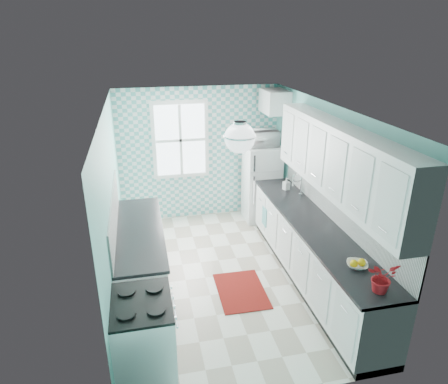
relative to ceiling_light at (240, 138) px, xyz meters
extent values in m
cube|color=silver|center=(0.00, 0.80, -2.33)|extent=(3.00, 4.40, 0.02)
cube|color=white|center=(0.00, 0.80, 0.19)|extent=(3.00, 4.40, 0.02)
cube|color=#6DC3B9|center=(0.00, 3.01, -1.07)|extent=(3.00, 0.02, 2.50)
cube|color=#6DC3B9|center=(0.00, -1.41, -1.07)|extent=(3.00, 0.02, 2.50)
cube|color=#6DC3B9|center=(-1.51, 0.80, -1.07)|extent=(0.02, 4.40, 2.50)
cube|color=#6DC3B9|center=(1.51, 0.80, -1.07)|extent=(0.02, 4.40, 2.50)
cube|color=#54AEAC|center=(0.00, 2.99, -1.07)|extent=(3.00, 0.01, 2.50)
cube|color=white|center=(-0.35, 2.96, -0.77)|extent=(1.04, 0.05, 1.44)
cube|color=white|center=(-0.35, 2.95, -0.77)|extent=(0.90, 0.02, 1.30)
cube|color=white|center=(1.49, 0.40, -1.13)|extent=(0.02, 3.60, 0.51)
cube|color=white|center=(-1.49, 0.73, -1.13)|extent=(0.02, 2.15, 0.51)
cube|color=white|center=(1.33, 0.20, -0.42)|extent=(0.33, 3.20, 0.90)
cube|color=white|center=(1.30, 2.63, -0.07)|extent=(0.40, 0.74, 0.40)
cylinder|color=silver|center=(0.00, 0.00, 0.16)|extent=(0.14, 0.14, 0.04)
cylinder|color=silver|center=(0.00, 0.00, 0.09)|extent=(0.02, 0.02, 0.12)
sphere|color=white|center=(0.00, 0.00, 0.00)|extent=(0.34, 0.34, 0.34)
cube|color=white|center=(1.20, 0.40, -1.87)|extent=(0.60, 3.60, 0.90)
cube|color=black|center=(1.19, 0.40, -1.40)|extent=(0.63, 3.60, 0.04)
cube|color=white|center=(-1.20, 0.73, -1.87)|extent=(0.60, 2.15, 0.90)
cube|color=black|center=(-1.19, 0.73, -1.40)|extent=(0.63, 2.15, 0.04)
cube|color=white|center=(1.11, 2.58, -1.60)|extent=(0.63, 0.60, 1.45)
cube|color=silver|center=(1.11, 2.28, -1.26)|extent=(0.62, 0.01, 0.02)
cube|color=silver|center=(0.86, 2.26, -1.09)|extent=(0.03, 0.03, 0.30)
cube|color=silver|center=(0.86, 2.26, -1.60)|extent=(0.03, 0.03, 0.54)
cube|color=white|center=(-1.20, -0.82, -1.86)|extent=(0.60, 0.76, 0.90)
cube|color=black|center=(-1.20, -0.82, -1.41)|extent=(0.60, 0.76, 0.03)
cube|color=black|center=(-0.90, -0.82, -1.80)|extent=(0.01, 0.50, 0.30)
cube|color=silver|center=(1.20, 1.35, -1.40)|extent=(0.48, 0.40, 0.12)
cylinder|color=silver|center=(1.37, 1.35, -1.20)|extent=(0.02, 0.02, 0.30)
torus|color=silver|center=(1.30, 1.35, -1.01)|extent=(0.16, 0.02, 0.16)
cube|color=#64030A|center=(0.15, 0.37, -2.32)|extent=(0.67, 0.95, 0.01)
cube|color=teal|center=(0.89, 1.66, -1.84)|extent=(0.04, 0.22, 0.33)
imported|color=white|center=(1.20, -0.72, -1.35)|extent=(0.31, 0.31, 0.06)
imported|color=#A61B1E|center=(1.20, -1.17, -1.22)|extent=(0.36, 0.33, 0.33)
imported|color=#99A5AF|center=(1.25, 1.67, -1.28)|extent=(0.12, 0.12, 0.21)
imported|color=white|center=(1.11, 2.58, -0.72)|extent=(0.54, 0.37, 0.30)
camera|label=1|loc=(-1.09, -4.16, 1.11)|focal=32.00mm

